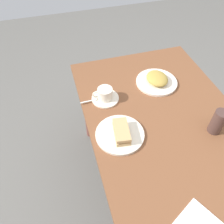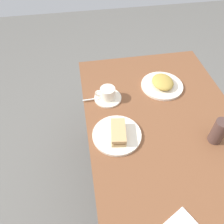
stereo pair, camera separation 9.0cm
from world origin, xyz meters
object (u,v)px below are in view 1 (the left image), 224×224
at_px(coffee_saucer, 105,98).
at_px(side_plate, 156,82).
at_px(spoon, 92,100).
at_px(drinking_glass, 218,122).
at_px(sandwich_plate, 120,134).
at_px(sandwich_front, 122,132).
at_px(dining_table, 167,136).
at_px(coffee_cup, 105,93).

height_order(coffee_saucer, side_plate, side_plate).
xyz_separation_m(spoon, drinking_glass, (-0.36, -0.54, 0.05)).
height_order(sandwich_plate, sandwich_front, sandwich_front).
xyz_separation_m(sandwich_front, coffee_saucer, (0.27, 0.01, -0.03)).
bearing_deg(dining_table, sandwich_front, 87.44).
bearing_deg(coffee_saucer, sandwich_plate, -179.30).
bearing_deg(side_plate, spoon, 96.75).
bearing_deg(spoon, sandwich_front, -162.48).
xyz_separation_m(sandwich_front, drinking_glass, (-0.09, -0.45, 0.03)).
relative_size(spoon, side_plate, 0.40).
height_order(coffee_cup, drinking_glass, drinking_glass).
bearing_deg(dining_table, sandwich_plate, 85.63).
height_order(dining_table, coffee_saucer, coffee_saucer).
relative_size(dining_table, sandwich_front, 8.90).
bearing_deg(drinking_glass, sandwich_plate, 77.39).
distance_m(sandwich_front, side_plate, 0.46).
distance_m(spoon, side_plate, 0.41).
distance_m(dining_table, coffee_saucer, 0.40).
xyz_separation_m(sandwich_plate, coffee_saucer, (0.26, 0.00, -0.00)).
bearing_deg(spoon, drinking_glass, -124.04).
bearing_deg(drinking_glass, dining_table, 67.42).
bearing_deg(spoon, coffee_cup, -88.34).
distance_m(sandwich_front, coffee_saucer, 0.27).
bearing_deg(coffee_saucer, drinking_glass, -128.38).
xyz_separation_m(dining_table, drinking_glass, (-0.08, -0.20, 0.15)).
distance_m(dining_table, coffee_cup, 0.41).
height_order(sandwich_plate, side_plate, same).
bearing_deg(sandwich_plate, spoon, 17.03).
height_order(sandwich_plate, coffee_cup, coffee_cup).
bearing_deg(dining_table, spoon, 50.38).
relative_size(sandwich_plate, drinking_glass, 1.79).
bearing_deg(spoon, dining_table, -129.62).
relative_size(coffee_cup, drinking_glass, 0.84).
relative_size(coffee_cup, spoon, 1.15).
xyz_separation_m(dining_table, coffee_saucer, (0.28, 0.26, 0.09)).
relative_size(coffee_cup, side_plate, 0.46).
height_order(dining_table, coffee_cup, coffee_cup).
bearing_deg(coffee_cup, drinking_glass, -128.29).
bearing_deg(drinking_glass, coffee_cup, 51.71).
height_order(sandwich_front, coffee_saucer, sandwich_front).
xyz_separation_m(sandwich_plate, spoon, (0.26, 0.08, 0.01)).
height_order(sandwich_plate, drinking_glass, drinking_glass).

